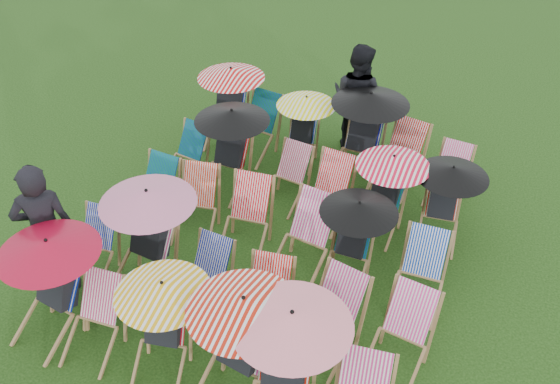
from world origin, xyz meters
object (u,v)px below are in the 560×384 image
at_px(person_left, 45,231).
at_px(deckchair_29, 449,176).
at_px(deckchair_0, 49,286).
at_px(person_rear, 357,98).

bearing_deg(person_left, deckchair_29, -177.04).
xyz_separation_m(deckchair_0, person_rear, (2.05, 5.31, 0.21)).
bearing_deg(deckchair_29, deckchair_0, -125.37).
relative_size(deckchair_0, deckchair_29, 1.66).
height_order(deckchair_0, person_left, person_left).
distance_m(deckchair_0, person_left, 0.76).
relative_size(deckchair_29, person_rear, 0.44).
bearing_deg(person_left, deckchair_0, 89.09).
bearing_deg(person_left, person_rear, -157.14).
height_order(deckchair_29, person_left, person_left).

